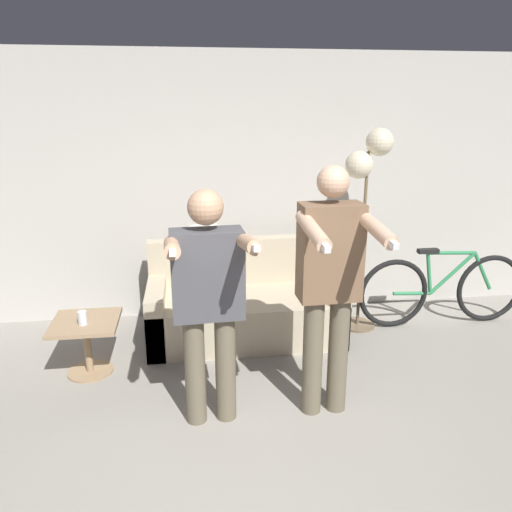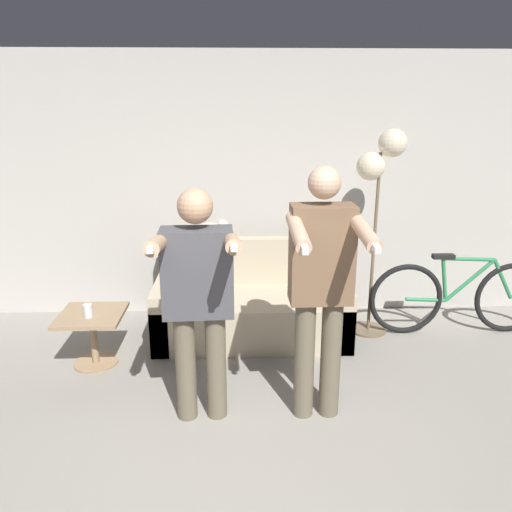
{
  "view_description": "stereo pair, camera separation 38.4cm",
  "coord_description": "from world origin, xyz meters",
  "px_view_note": "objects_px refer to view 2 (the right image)",
  "views": [
    {
      "loc": [
        -0.23,
        -1.76,
        2.11
      ],
      "look_at": [
        0.27,
        1.88,
        0.98
      ],
      "focal_mm": 35.0,
      "sensor_mm": 36.0,
      "label": 1
    },
    {
      "loc": [
        0.15,
        -1.79,
        2.11
      ],
      "look_at": [
        0.27,
        1.88,
        0.98
      ],
      "focal_mm": 35.0,
      "sensor_mm": 36.0,
      "label": 2
    }
  ],
  "objects_px": {
    "person_right": "(321,281)",
    "cup": "(88,311)",
    "floor_lamp": "(380,172)",
    "side_table": "(92,327)",
    "bicycle": "(459,297)",
    "person_left": "(198,291)",
    "cat": "(211,230)",
    "couch": "(252,307)"
  },
  "relations": [
    {
      "from": "floor_lamp",
      "to": "side_table",
      "type": "distance_m",
      "value": 2.81
    },
    {
      "from": "cat",
      "to": "floor_lamp",
      "type": "relative_size",
      "value": 0.21
    },
    {
      "from": "side_table",
      "to": "cup",
      "type": "distance_m",
      "value": 0.19
    },
    {
      "from": "person_right",
      "to": "cup",
      "type": "xyz_separation_m",
      "value": [
        -1.76,
        0.72,
        -0.49
      ]
    },
    {
      "from": "person_left",
      "to": "floor_lamp",
      "type": "relative_size",
      "value": 0.85
    },
    {
      "from": "person_right",
      "to": "person_left",
      "type": "bearing_deg",
      "value": 178.71
    },
    {
      "from": "side_table",
      "to": "person_left",
      "type": "bearing_deg",
      "value": -39.47
    },
    {
      "from": "cup",
      "to": "bicycle",
      "type": "relative_size",
      "value": 0.06
    },
    {
      "from": "cat",
      "to": "side_table",
      "type": "xyz_separation_m",
      "value": [
        -0.96,
        -0.82,
        -0.62
      ]
    },
    {
      "from": "side_table",
      "to": "bicycle",
      "type": "bearing_deg",
      "value": 8.58
    },
    {
      "from": "person_right",
      "to": "bicycle",
      "type": "height_order",
      "value": "person_right"
    },
    {
      "from": "couch",
      "to": "person_right",
      "type": "distance_m",
      "value": 1.55
    },
    {
      "from": "floor_lamp",
      "to": "side_table",
      "type": "xyz_separation_m",
      "value": [
        -2.47,
        -0.56,
        -1.2
      ]
    },
    {
      "from": "couch",
      "to": "floor_lamp",
      "type": "bearing_deg",
      "value": 2.27
    },
    {
      "from": "floor_lamp",
      "to": "bicycle",
      "type": "height_order",
      "value": "floor_lamp"
    },
    {
      "from": "person_right",
      "to": "couch",
      "type": "bearing_deg",
      "value": 106.65
    },
    {
      "from": "couch",
      "to": "cat",
      "type": "height_order",
      "value": "cat"
    },
    {
      "from": "person_left",
      "to": "person_right",
      "type": "height_order",
      "value": "person_right"
    },
    {
      "from": "person_right",
      "to": "side_table",
      "type": "height_order",
      "value": "person_right"
    },
    {
      "from": "person_left",
      "to": "cat",
      "type": "xyz_separation_m",
      "value": [
        0.0,
        1.6,
        0.01
      ]
    },
    {
      "from": "floor_lamp",
      "to": "cup",
      "type": "relative_size",
      "value": 17.58
    },
    {
      "from": "bicycle",
      "to": "side_table",
      "type": "bearing_deg",
      "value": -171.42
    },
    {
      "from": "person_left",
      "to": "side_table",
      "type": "xyz_separation_m",
      "value": [
        -0.96,
        0.79,
        -0.61
      ]
    },
    {
      "from": "cup",
      "to": "bicycle",
      "type": "height_order",
      "value": "bicycle"
    },
    {
      "from": "person_left",
      "to": "side_table",
      "type": "distance_m",
      "value": 1.38
    },
    {
      "from": "bicycle",
      "to": "person_left",
      "type": "bearing_deg",
      "value": -151.21
    },
    {
      "from": "couch",
      "to": "person_right",
      "type": "bearing_deg",
      "value": -72.08
    },
    {
      "from": "cat",
      "to": "side_table",
      "type": "distance_m",
      "value": 1.41
    },
    {
      "from": "side_table",
      "to": "bicycle",
      "type": "distance_m",
      "value": 3.33
    },
    {
      "from": "person_right",
      "to": "cup",
      "type": "height_order",
      "value": "person_right"
    },
    {
      "from": "person_left",
      "to": "bicycle",
      "type": "xyz_separation_m",
      "value": [
        2.34,
        1.28,
        -0.58
      ]
    },
    {
      "from": "couch",
      "to": "bicycle",
      "type": "distance_m",
      "value": 1.96
    },
    {
      "from": "person_right",
      "to": "side_table",
      "type": "relative_size",
      "value": 3.37
    },
    {
      "from": "couch",
      "to": "floor_lamp",
      "type": "height_order",
      "value": "floor_lamp"
    },
    {
      "from": "floor_lamp",
      "to": "side_table",
      "type": "relative_size",
      "value": 3.67
    },
    {
      "from": "person_right",
      "to": "floor_lamp",
      "type": "distance_m",
      "value": 1.61
    },
    {
      "from": "cup",
      "to": "person_right",
      "type": "bearing_deg",
      "value": -22.37
    },
    {
      "from": "couch",
      "to": "person_left",
      "type": "bearing_deg",
      "value": -106.31
    },
    {
      "from": "person_left",
      "to": "side_table",
      "type": "bearing_deg",
      "value": 137.83
    },
    {
      "from": "bicycle",
      "to": "floor_lamp",
      "type": "bearing_deg",
      "value": 175.69
    },
    {
      "from": "couch",
      "to": "side_table",
      "type": "bearing_deg",
      "value": -158.99
    },
    {
      "from": "side_table",
      "to": "cup",
      "type": "xyz_separation_m",
      "value": [
        -0.0,
        -0.06,
        0.18
      ]
    }
  ]
}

